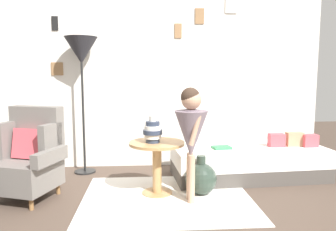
{
  "coord_description": "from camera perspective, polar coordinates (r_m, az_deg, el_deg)",
  "views": [
    {
      "loc": [
        -0.11,
        -2.76,
        1.32
      ],
      "look_at": [
        0.15,
        0.95,
        0.85
      ],
      "focal_mm": 35.16,
      "sensor_mm": 36.0,
      "label": 1
    }
  ],
  "objects": [
    {
      "name": "ground_plane",
      "position": [
        3.06,
        -1.64,
        -18.33
      ],
      "size": [
        12.0,
        12.0,
        0.0
      ],
      "primitive_type": "plane",
      "color": "#4C3D33"
    },
    {
      "name": "gallery_wall",
      "position": [
        4.71,
        -2.69,
        6.98
      ],
      "size": [
        4.8,
        0.12,
        2.6
      ],
      "color": "silver",
      "rests_on": "ground"
    },
    {
      "name": "rug",
      "position": [
        3.62,
        -0.18,
        -14.13
      ],
      "size": [
        1.78,
        1.46,
        0.01
      ],
      "primitive_type": "cube",
      "color": "silver",
      "rests_on": "ground"
    },
    {
      "name": "armchair",
      "position": [
        3.84,
        -23.03,
        -6.66
      ],
      "size": [
        0.87,
        0.76,
        0.97
      ],
      "color": "olive",
      "rests_on": "ground"
    },
    {
      "name": "daybed",
      "position": [
        4.38,
        13.73,
        -7.83
      ],
      "size": [
        1.95,
        0.94,
        0.4
      ],
      "color": "#4C4742",
      "rests_on": "ground"
    },
    {
      "name": "pillow_head",
      "position": [
        4.57,
        23.36,
        -4.02
      ],
      "size": [
        0.19,
        0.13,
        0.16
      ],
      "primitive_type": "cube",
      "rotation": [
        0.0,
        0.0,
        0.05
      ],
      "color": "#D64C56",
      "rests_on": "daybed"
    },
    {
      "name": "pillow_mid",
      "position": [
        4.54,
        21.05,
        -3.85
      ],
      "size": [
        0.21,
        0.12,
        0.18
      ],
      "primitive_type": "cube",
      "rotation": [
        0.0,
        0.0,
        -0.01
      ],
      "color": "tan",
      "rests_on": "daybed"
    },
    {
      "name": "pillow_back",
      "position": [
        4.42,
        18.3,
        -4.09
      ],
      "size": [
        0.2,
        0.12,
        0.17
      ],
      "primitive_type": "cube",
      "rotation": [
        0.0,
        0.0,
        -0.02
      ],
      "color": "#D64C56",
      "rests_on": "daybed"
    },
    {
      "name": "side_table",
      "position": [
        3.63,
        -1.93,
        -7.14
      ],
      "size": [
        0.61,
        0.61,
        0.59
      ],
      "color": "tan",
      "rests_on": "ground"
    },
    {
      "name": "vase_striped",
      "position": [
        3.54,
        -2.67,
        -2.77
      ],
      "size": [
        0.21,
        0.21,
        0.29
      ],
      "color": "#2D384C",
      "rests_on": "side_table"
    },
    {
      "name": "floor_lamp",
      "position": [
        4.47,
        -14.8,
        10.15
      ],
      "size": [
        0.43,
        0.43,
        1.8
      ],
      "color": "black",
      "rests_on": "ground"
    },
    {
      "name": "person_child",
      "position": [
        3.34,
        4.01,
        -2.37
      ],
      "size": [
        0.34,
        0.34,
        1.19
      ],
      "color": "tan",
      "rests_on": "ground"
    },
    {
      "name": "book_on_daybed",
      "position": [
        4.15,
        9.27,
        -5.49
      ],
      "size": [
        0.24,
        0.19,
        0.03
      ],
      "primitive_type": "cube",
      "rotation": [
        0.0,
        0.0,
        0.16
      ],
      "color": "#388A55",
      "rests_on": "daybed"
    },
    {
      "name": "demijohn_near",
      "position": [
        3.7,
        5.72,
        -10.8
      ],
      "size": [
        0.35,
        0.35,
        0.44
      ],
      "color": "#2D3D33",
      "rests_on": "ground"
    }
  ]
}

